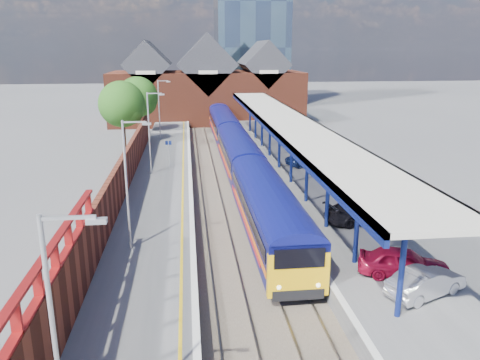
# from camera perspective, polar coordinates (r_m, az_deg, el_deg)

# --- Properties ---
(ground) EXTENTS (240.00, 240.00, 0.00)m
(ground) POSITION_cam_1_polar(r_m,az_deg,el_deg) (49.43, -2.53, 2.26)
(ground) COLOR #5B5B5E
(ground) RESTS_ON ground
(ballast_bed) EXTENTS (6.00, 76.00, 0.06)m
(ballast_bed) POSITION_cam_1_polar(r_m,az_deg,el_deg) (39.79, -1.52, -1.02)
(ballast_bed) COLOR #473D33
(ballast_bed) RESTS_ON ground
(rails) EXTENTS (4.51, 76.00, 0.14)m
(rails) POSITION_cam_1_polar(r_m,az_deg,el_deg) (39.76, -1.52, -0.89)
(rails) COLOR slate
(rails) RESTS_ON ground
(left_platform) EXTENTS (5.00, 76.00, 1.00)m
(left_platform) POSITION_cam_1_polar(r_m,az_deg,el_deg) (39.59, -9.48, -0.61)
(left_platform) COLOR #565659
(left_platform) RESTS_ON ground
(right_platform) EXTENTS (6.00, 76.00, 1.00)m
(right_platform) POSITION_cam_1_polar(r_m,az_deg,el_deg) (40.59, 6.95, -0.10)
(right_platform) COLOR #565659
(right_platform) RESTS_ON ground
(coping_left) EXTENTS (0.30, 76.00, 0.05)m
(coping_left) POSITION_cam_1_polar(r_m,az_deg,el_deg) (39.38, -6.10, 0.23)
(coping_left) COLOR silver
(coping_left) RESTS_ON left_platform
(coping_right) EXTENTS (0.30, 76.00, 0.05)m
(coping_right) POSITION_cam_1_polar(r_m,az_deg,el_deg) (39.89, 2.98, 0.50)
(coping_right) COLOR silver
(coping_right) RESTS_ON right_platform
(yellow_line) EXTENTS (0.14, 76.00, 0.01)m
(yellow_line) POSITION_cam_1_polar(r_m,az_deg,el_deg) (39.39, -6.97, 0.17)
(yellow_line) COLOR yellow
(yellow_line) RESTS_ON left_platform
(train) EXTENTS (2.88, 65.91, 3.45)m
(train) POSITION_cam_1_polar(r_m,az_deg,el_deg) (52.38, -1.18, 5.41)
(train) COLOR #0D105B
(train) RESTS_ON ground
(canopy) EXTENTS (4.50, 52.00, 4.48)m
(canopy) POSITION_cam_1_polar(r_m,az_deg,el_deg) (41.33, 5.84, 6.96)
(canopy) COLOR navy
(canopy) RESTS_ON right_platform
(lamp_post_a) EXTENTS (1.48, 0.18, 7.00)m
(lamp_post_a) POSITION_cam_1_polar(r_m,az_deg,el_deg) (12.29, -21.09, -17.23)
(lamp_post_a) COLOR #A5A8AA
(lamp_post_a) RESTS_ON left_platform
(lamp_post_b) EXTENTS (1.48, 0.18, 7.00)m
(lamp_post_b) POSITION_cam_1_polar(r_m,az_deg,el_deg) (25.02, -13.40, 0.27)
(lamp_post_b) COLOR #A5A8AA
(lamp_post_b) RESTS_ON left_platform
(lamp_post_c) EXTENTS (1.48, 0.18, 7.00)m
(lamp_post_c) POSITION_cam_1_polar(r_m,az_deg,el_deg) (40.61, -10.85, 6.24)
(lamp_post_c) COLOR #A5A8AA
(lamp_post_c) RESTS_ON left_platform
(lamp_post_d) EXTENTS (1.48, 0.18, 7.00)m
(lamp_post_d) POSITION_cam_1_polar(r_m,az_deg,el_deg) (56.43, -9.71, 8.88)
(lamp_post_d) COLOR #A5A8AA
(lamp_post_d) RESTS_ON left_platform
(platform_sign) EXTENTS (0.55, 0.08, 2.50)m
(platform_sign) POSITION_cam_1_polar(r_m,az_deg,el_deg) (42.91, -8.69, 3.71)
(platform_sign) COLOR #A5A8AA
(platform_sign) RESTS_ON left_platform
(brick_wall) EXTENTS (0.35, 50.00, 3.86)m
(brick_wall) POSITION_cam_1_polar(r_m,az_deg,el_deg) (33.13, -14.64, -0.62)
(brick_wall) COLOR maroon
(brick_wall) RESTS_ON left_platform
(station_building) EXTENTS (30.00, 12.12, 13.78)m
(station_building) POSITION_cam_1_polar(r_m,az_deg,el_deg) (76.28, -4.09, 11.12)
(station_building) COLOR maroon
(station_building) RESTS_ON ground
(glass_tower) EXTENTS (14.20, 14.20, 40.30)m
(glass_tower) POSITION_cam_1_polar(r_m,az_deg,el_deg) (99.25, 1.31, 20.73)
(glass_tower) COLOR #425471
(glass_tower) RESTS_ON ground
(tree_near) EXTENTS (5.20, 5.20, 8.10)m
(tree_near) POSITION_cam_1_polar(r_m,az_deg,el_deg) (54.69, -14.06, 8.81)
(tree_near) COLOR #382314
(tree_near) RESTS_ON ground
(tree_far) EXTENTS (5.20, 5.20, 8.10)m
(tree_far) POSITION_cam_1_polar(r_m,az_deg,el_deg) (62.48, -12.22, 9.72)
(tree_far) COLOR #382314
(tree_far) RESTS_ON ground
(parked_car_red) EXTENTS (4.49, 3.05, 1.42)m
(parked_car_red) POSITION_cam_1_polar(r_m,az_deg,el_deg) (23.74, 19.32, -9.51)
(parked_car_red) COLOR maroon
(parked_car_red) RESTS_ON right_platform
(parked_car_silver) EXTENTS (4.06, 2.75, 1.27)m
(parked_car_silver) POSITION_cam_1_polar(r_m,az_deg,el_deg) (22.45, 21.72, -11.47)
(parked_car_silver) COLOR #B5B5BA
(parked_car_silver) RESTS_ON right_platform
(parked_car_dark) EXTENTS (5.11, 2.92, 1.39)m
(parked_car_dark) POSITION_cam_1_polar(r_m,az_deg,el_deg) (30.20, 14.68, -3.71)
(parked_car_dark) COLOR black
(parked_car_dark) RESTS_ON right_platform
(parked_car_blue) EXTENTS (4.38, 3.10, 1.11)m
(parked_car_blue) POSITION_cam_1_polar(r_m,az_deg,el_deg) (43.95, 8.17, 2.50)
(parked_car_blue) COLOR navy
(parked_car_blue) RESTS_ON right_platform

